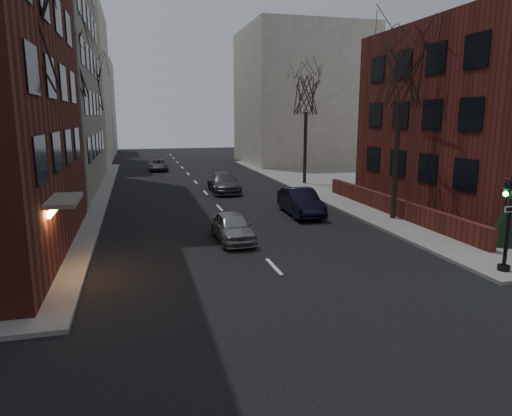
{
  "coord_description": "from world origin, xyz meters",
  "views": [
    {
      "loc": [
        -4.99,
        -4.28,
        5.78
      ],
      "look_at": [
        -0.26,
        13.78,
        2.0
      ],
      "focal_mm": 32.0,
      "sensor_mm": 36.0,
      "label": 1
    }
  ],
  "objects": [
    {
      "name": "car_lane_far",
      "position": [
        -2.74,
        45.59,
        0.59
      ],
      "size": [
        2.19,
        4.35,
        1.18
      ],
      "primitive_type": "imported",
      "rotation": [
        0.0,
        0.0,
        -0.06
      ],
      "color": "#45454A",
      "rests_on": "ground"
    },
    {
      "name": "low_wall_right",
      "position": [
        9.3,
        19.0,
        0.65
      ],
      "size": [
        0.35,
        16.0,
        1.0
      ],
      "primitive_type": "cube",
      "color": "maroon",
      "rests_on": "sidewalk_far_right"
    },
    {
      "name": "streetlamp_far",
      "position": [
        -8.2,
        42.0,
        4.24
      ],
      "size": [
        0.36,
        0.36,
        6.28
      ],
      "color": "black",
      "rests_on": "sidewalk_far_left"
    },
    {
      "name": "evergreen_shrub",
      "position": [
        10.5,
        11.84,
        1.14
      ],
      "size": [
        1.52,
        1.52,
        1.99
      ],
      "primitive_type": "cone",
      "rotation": [
        0.0,
        0.0,
        -0.34
      ],
      "color": "black",
      "rests_on": "sidewalk_far_right"
    },
    {
      "name": "building_distant_lb",
      "position": [
        -13.0,
        72.0,
        7.0
      ],
      "size": [
        10.0,
        12.0,
        14.0
      ],
      "primitive_type": "cube",
      "color": "beige",
      "rests_on": "ground"
    },
    {
      "name": "car_lane_silver",
      "position": [
        -0.8,
        16.08,
        0.67
      ],
      "size": [
        1.69,
        3.99,
        1.34
      ],
      "primitive_type": "imported",
      "rotation": [
        0.0,
        0.0,
        0.03
      ],
      "color": "gray",
      "rests_on": "ground"
    },
    {
      "name": "car_lane_gray",
      "position": [
        1.41,
        29.95,
        0.75
      ],
      "size": [
        2.25,
        5.23,
        1.5
      ],
      "primitive_type": "imported",
      "rotation": [
        0.0,
        0.0,
        -0.03
      ],
      "color": "#404045",
      "rests_on": "ground"
    },
    {
      "name": "building_distant_ra",
      "position": [
        15.0,
        50.0,
        8.0
      ],
      "size": [
        14.0,
        14.0,
        16.0
      ],
      "primitive_type": "cube",
      "color": "beige",
      "rests_on": "ground"
    },
    {
      "name": "tree_right_a",
      "position": [
        8.8,
        18.0,
        8.03
      ],
      "size": [
        3.96,
        3.96,
        9.72
      ],
      "color": "#2D231C",
      "rests_on": "sidewalk_far_right"
    },
    {
      "name": "streetlamp_near",
      "position": [
        -8.2,
        22.0,
        4.24
      ],
      "size": [
        0.36,
        0.36,
        6.28
      ],
      "color": "black",
      "rests_on": "sidewalk_far_left"
    },
    {
      "name": "building_distant_la",
      "position": [
        -15.0,
        55.0,
        9.0
      ],
      "size": [
        14.0,
        16.0,
        18.0
      ],
      "primitive_type": "cube",
      "color": "beige",
      "rests_on": "ground"
    },
    {
      "name": "parked_sedan",
      "position": [
        4.28,
        20.68,
        0.78
      ],
      "size": [
        1.81,
        4.8,
        1.56
      ],
      "primitive_type": "imported",
      "rotation": [
        0.0,
        0.0,
        -0.03
      ],
      "color": "black",
      "rests_on": "ground"
    },
    {
      "name": "building_right_brick",
      "position": [
        16.5,
        19.0,
        5.5
      ],
      "size": [
        12.0,
        14.0,
        11.0
      ],
      "primitive_type": "cube",
      "color": "maroon",
      "rests_on": "ground"
    },
    {
      "name": "tree_left_c",
      "position": [
        -8.8,
        40.0,
        8.03
      ],
      "size": [
        3.96,
        3.96,
        9.72
      ],
      "color": "#2D231C",
      "rests_on": "sidewalk_far_left"
    },
    {
      "name": "sandwich_board",
      "position": [
        9.65,
        12.19,
        0.58
      ],
      "size": [
        0.48,
        0.6,
        0.86
      ],
      "primitive_type": "cube",
      "rotation": [
        0.0,
        0.0,
        0.21
      ],
      "color": "white",
      "rests_on": "sidewalk_far_right"
    },
    {
      "name": "tree_left_b",
      "position": [
        -8.8,
        26.0,
        8.91
      ],
      "size": [
        4.4,
        4.4,
        10.8
      ],
      "color": "#2D231C",
      "rests_on": "sidewalk_far_left"
    },
    {
      "name": "tree_left_a",
      "position": [
        -8.8,
        14.0,
        8.47
      ],
      "size": [
        4.18,
        4.18,
        10.26
      ],
      "color": "#2D231C",
      "rests_on": "sidewalk_far_left"
    },
    {
      "name": "tree_right_b",
      "position": [
        8.8,
        32.0,
        7.59
      ],
      "size": [
        3.74,
        3.74,
        9.18
      ],
      "color": "#2D231C",
      "rests_on": "sidewalk_far_right"
    },
    {
      "name": "traffic_signal",
      "position": [
        7.94,
        8.99,
        1.91
      ],
      "size": [
        0.76,
        0.44,
        4.0
      ],
      "color": "black",
      "rests_on": "sidewalk_far_right"
    }
  ]
}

